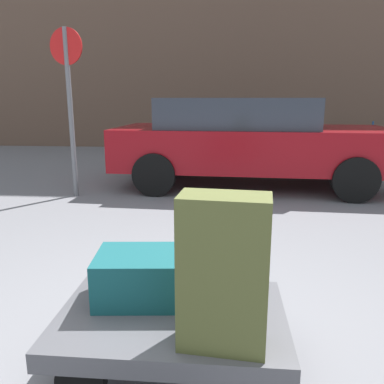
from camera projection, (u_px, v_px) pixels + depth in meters
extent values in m
plane|color=slate|center=(173.00, 369.00, 2.09)|extent=(60.00, 60.00, 0.00)
cube|color=#4C4C51|center=(172.00, 321.00, 2.02)|extent=(1.17, 0.78, 0.10)
cylinder|color=black|center=(245.00, 325.00, 2.28)|extent=(0.24, 0.06, 0.24)
cylinder|color=black|center=(113.00, 319.00, 2.35)|extent=(0.24, 0.06, 0.24)
cylinder|color=black|center=(81.00, 380.00, 1.83)|extent=(0.24, 0.06, 0.24)
cube|color=#4C5128|center=(223.00, 273.00, 1.67)|extent=(0.40, 0.24, 0.69)
cube|color=#144C51|center=(148.00, 276.00, 2.13)|extent=(0.59, 0.42, 0.26)
cube|color=maroon|center=(251.00, 147.00, 6.32)|extent=(4.38, 2.00, 0.64)
cube|color=#2D333D|center=(237.00, 113.00, 6.23)|extent=(2.48, 1.69, 0.46)
cylinder|color=black|center=(329.00, 161.00, 7.04)|extent=(0.65, 0.25, 0.64)
cylinder|color=black|center=(355.00, 179.00, 5.40)|extent=(0.65, 0.25, 0.64)
cylinder|color=black|center=(175.00, 157.00, 7.40)|extent=(0.65, 0.25, 0.64)
cylinder|color=black|center=(155.00, 174.00, 5.76)|extent=(0.65, 0.25, 0.64)
torus|color=black|center=(357.00, 141.00, 9.86)|extent=(0.72, 0.21, 0.72)
cylinder|color=#194C8C|center=(381.00, 134.00, 9.66)|extent=(0.99, 0.25, 0.04)
cylinder|color=#194C8C|center=(373.00, 127.00, 9.69)|extent=(0.05, 0.05, 0.30)
cylinder|color=#383838|center=(328.00, 151.00, 8.46)|extent=(0.21, 0.21, 0.58)
cylinder|color=slate|center=(71.00, 115.00, 5.56)|extent=(0.07, 0.07, 2.36)
cylinder|color=red|center=(66.00, 46.00, 5.35)|extent=(0.49, 0.11, 0.50)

